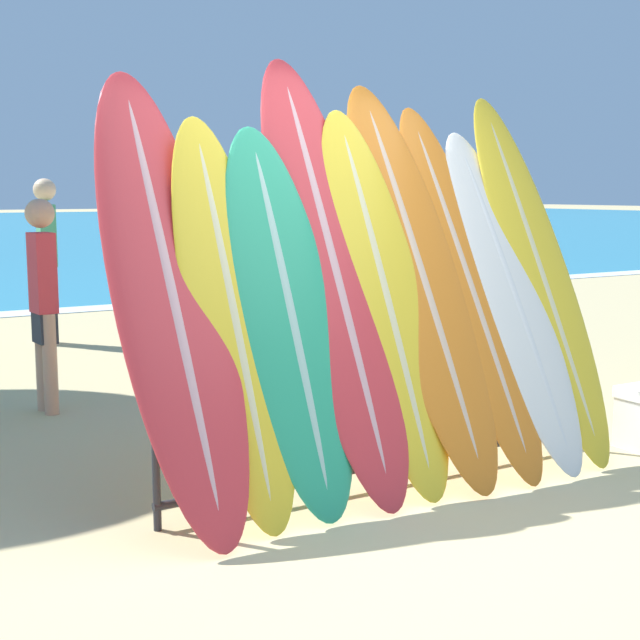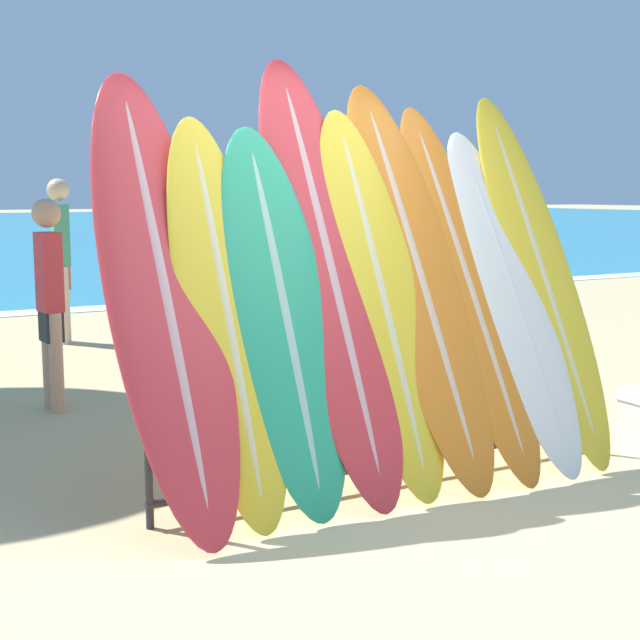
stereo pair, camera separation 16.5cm
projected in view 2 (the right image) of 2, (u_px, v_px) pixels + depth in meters
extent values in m
plane|color=tan|center=(421.00, 523.00, 4.43)|extent=(160.00, 160.00, 0.00)
cube|color=white|center=(45.00, 312.00, 12.17)|extent=(120.00, 0.60, 0.01)
cylinder|color=#28282D|center=(148.00, 448.00, 4.30)|extent=(0.04, 0.04, 0.82)
cylinder|color=#28282D|center=(573.00, 388.00, 5.61)|extent=(0.04, 0.04, 0.82)
cylinder|color=#28282D|center=(389.00, 345.00, 4.90)|extent=(2.81, 0.04, 0.04)
cylinder|color=#28282D|center=(388.00, 464.00, 5.00)|extent=(2.81, 0.04, 0.04)
ellipsoid|color=red|center=(163.00, 291.00, 4.41)|extent=(0.59, 1.36, 2.29)
ellipsoid|color=#D59E9F|center=(163.00, 291.00, 4.41)|extent=(0.11, 1.32, 2.21)
ellipsoid|color=yellow|center=(226.00, 314.00, 4.49)|extent=(0.50, 0.99, 2.04)
ellipsoid|color=beige|center=(226.00, 314.00, 4.49)|extent=(0.09, 0.96, 1.97)
ellipsoid|color=#289E70|center=(283.00, 314.00, 4.62)|extent=(0.57, 0.98, 2.00)
ellipsoid|color=#9AC3B3|center=(283.00, 314.00, 4.62)|extent=(0.10, 0.95, 1.93)
ellipsoid|color=red|center=(328.00, 270.00, 4.86)|extent=(0.59, 1.30, 2.43)
ellipsoid|color=#D59E9F|center=(328.00, 270.00, 4.86)|extent=(0.11, 1.26, 2.33)
ellipsoid|color=yellow|center=(380.00, 295.00, 4.94)|extent=(0.54, 1.09, 2.13)
ellipsoid|color=beige|center=(380.00, 295.00, 4.94)|extent=(0.10, 1.05, 2.05)
ellipsoid|color=orange|center=(417.00, 276.00, 5.13)|extent=(0.58, 1.36, 2.31)
ellipsoid|color=beige|center=(417.00, 276.00, 5.13)|extent=(0.10, 1.31, 2.22)
ellipsoid|color=orange|center=(467.00, 284.00, 5.29)|extent=(0.50, 1.30, 2.18)
ellipsoid|color=beige|center=(467.00, 284.00, 5.29)|extent=(0.09, 1.26, 2.10)
ellipsoid|color=silver|center=(511.00, 294.00, 5.39)|extent=(0.52, 1.23, 2.03)
ellipsoid|color=silver|center=(511.00, 294.00, 5.39)|extent=(0.09, 1.19, 1.96)
ellipsoid|color=yellow|center=(540.00, 273.00, 5.56)|extent=(0.50, 1.24, 2.27)
ellipsoid|color=beige|center=(540.00, 273.00, 5.56)|extent=(0.09, 1.20, 2.18)
cylinder|color=tan|center=(49.00, 359.00, 6.73)|extent=(0.10, 0.10, 0.75)
cylinder|color=tan|center=(56.00, 363.00, 6.60)|extent=(0.10, 0.10, 0.75)
cube|color=#282D38|center=(51.00, 326.00, 6.63)|extent=(0.15, 0.22, 0.23)
cube|color=#DB3842|center=(49.00, 272.00, 6.57)|extent=(0.17, 0.24, 0.59)
sphere|color=tan|center=(46.00, 213.00, 6.51)|extent=(0.21, 0.21, 0.21)
cylinder|color=beige|center=(64.00, 305.00, 9.58)|extent=(0.12, 0.12, 0.84)
cylinder|color=beige|center=(61.00, 303.00, 9.74)|extent=(0.12, 0.12, 0.84)
cube|color=#CC4C3D|center=(62.00, 277.00, 9.62)|extent=(0.16, 0.24, 0.25)
cube|color=#42996B|center=(60.00, 235.00, 9.55)|extent=(0.17, 0.26, 0.66)
sphere|color=beige|center=(58.00, 190.00, 9.48)|extent=(0.24, 0.24, 0.24)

